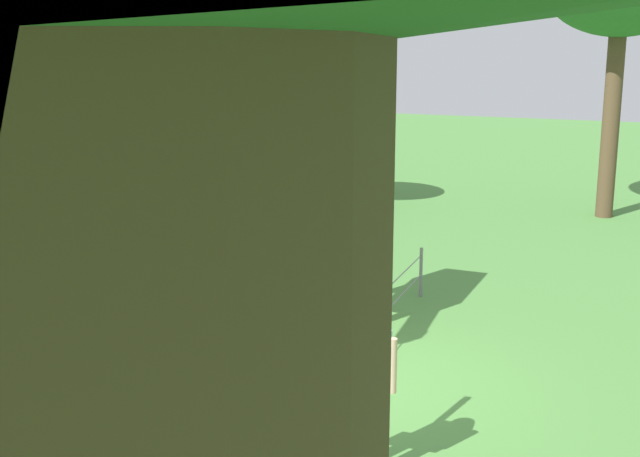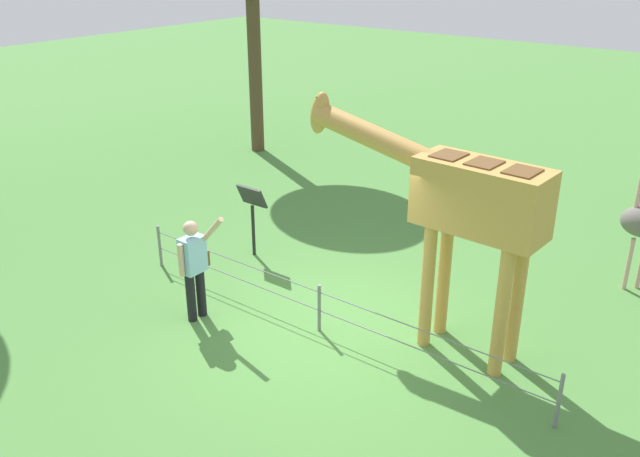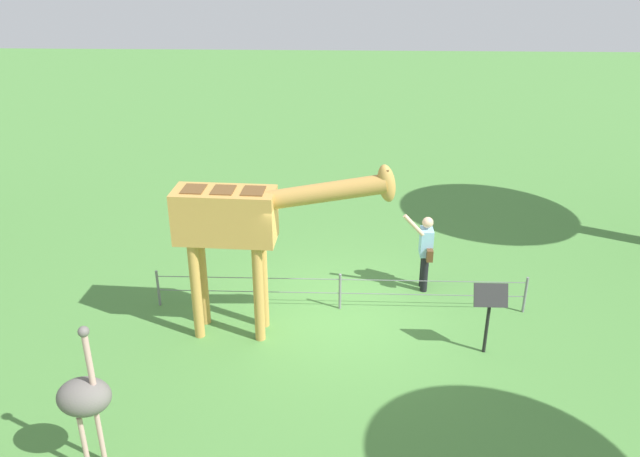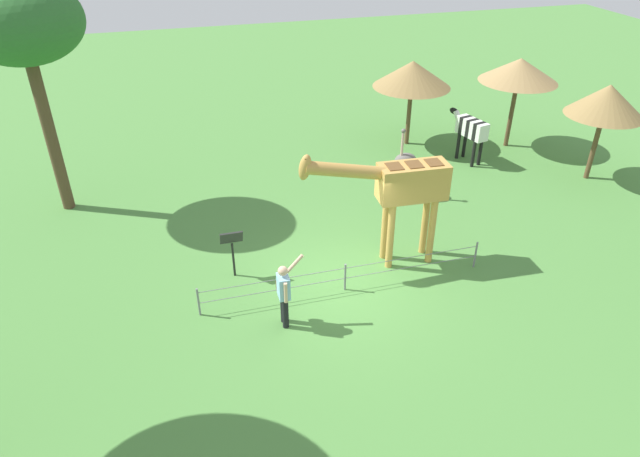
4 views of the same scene
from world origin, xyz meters
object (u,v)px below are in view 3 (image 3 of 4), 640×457
giraffe (243,223)px  info_sign (490,305)px  visitor (425,249)px  ostrich (84,397)px

giraffe → info_sign: (4.14, -0.48, -1.22)m
info_sign → visitor: bearing=111.1°
visitor → info_sign: (0.82, -2.14, 0.05)m
info_sign → ostrich: bearing=-153.9°
visitor → info_sign: visitor is taller
visitor → ostrich: bearing=-134.9°
ostrich → info_sign: bearing=26.1°
giraffe → info_sign: bearing=-6.6°
giraffe → visitor: size_ratio=2.18×
ostrich → giraffe: bearing=63.9°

